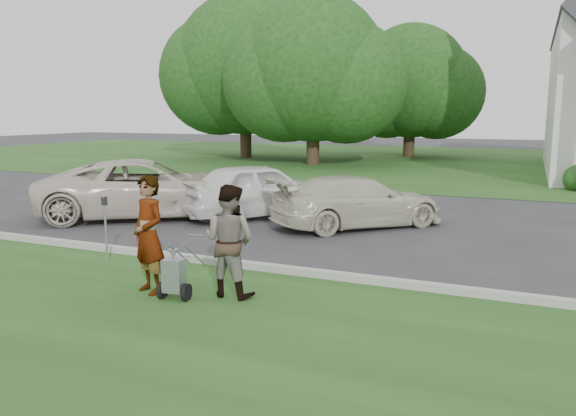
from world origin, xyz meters
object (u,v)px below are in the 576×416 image
Objects in this scene: person_left at (149,236)px; car_a at (146,188)px; car_b at (259,189)px; tree_far at (245,71)px; striping_cart at (174,276)px; tree_left at (313,75)px; car_c at (357,201)px; tree_back at (411,87)px; parking_meter_near at (105,221)px; person_right at (229,241)px.

car_a is (-4.47, 5.75, -0.15)m from person_left.
tree_far is at bearing -26.31° from car_b.
tree_far is 2.49× the size of car_b.
car_b is at bearing 98.58° from striping_cart.
car_c is (7.62, -16.59, -4.43)m from tree_left.
tree_far is at bearing 108.21° from striping_cart.
tree_left is 10.39× the size of striping_cart.
tree_far reaches higher than tree_left.
tree_far is at bearing -153.44° from tree_back.
car_a is (1.57, -17.63, -4.27)m from tree_left.
car_c is (1.58, 6.79, -0.31)m from person_left.
car_b is (0.57, 5.82, -0.07)m from parking_meter_near.
tree_far is at bearing 137.11° from person_left.
person_left is at bearing 120.95° from car_c.
striping_cart is 7.01m from car_c.
person_right is at bearing 29.46° from striping_cart.
person_right is 3.45m from parking_meter_near.
car_c is at bearing 56.74° from parking_meter_near.
tree_far is 11.22m from tree_back.
person_left is (2.04, -31.38, -3.74)m from tree_back.
tree_back is 30.36m from parking_meter_near.
tree_left is 17.46m from car_b.
tree_left reaches higher than car_a.
tree_far is at bearing -14.37° from car_a.
tree_far reaches higher than person_left.
car_c is (3.62, -24.59, -4.05)m from tree_back.
car_a is at bearing 150.44° from person_left.
striping_cart is 0.75× the size of parking_meter_near.
tree_left is 24.88m from striping_cart.
striping_cart is at bearing -74.29° from tree_left.
parking_meter_near is (-3.34, 0.87, -0.07)m from person_right.
person_right is (7.34, -22.98, -4.18)m from tree_left.
person_left is 6.98m from car_c.
tree_back is at bearing -37.55° from car_c.
person_left is at bearing -65.47° from tree_far.
tree_left is at bearing -21.26° from car_c.
tree_far is 22.53m from car_b.
tree_back is 25.18m from car_c.
car_a is 1.28× the size of car_c.
person_left reaches higher than car_c.
person_left is (12.04, -26.38, -4.70)m from tree_far.
tree_far reaches higher than car_b.
car_b reaches higher than car_c.
striping_cart is (2.61, -31.52, -4.33)m from tree_back.
person_left is at bearing -86.29° from tree_back.
person_right is at bearing -62.83° from tree_far.
tree_left reaches higher than striping_cart.
tree_left is 1.77× the size of car_a.
tree_far is at bearing 153.44° from tree_left.
tree_left is 18.21m from car_a.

